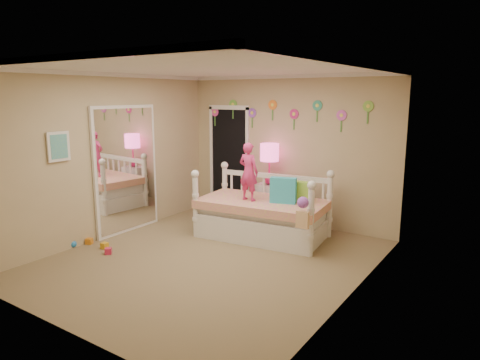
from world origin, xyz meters
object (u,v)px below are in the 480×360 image
Objects in this scene: daybed at (262,204)px; child at (249,172)px; table_lamp at (269,157)px; nightstand at (269,204)px.

child reaches higher than daybed.
daybed is 2.20× the size of child.
table_lamp reaches higher than daybed.
nightstand is at bearing -90.00° from table_lamp.
table_lamp is at bearing 92.43° from nightstand.
child is 1.13m from nightstand.
daybed is 2.86× the size of nightstand.
daybed is at bearing -136.57° from child.
daybed is at bearing -67.72° from table_lamp.
nightstand is at bearing -79.28° from child.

